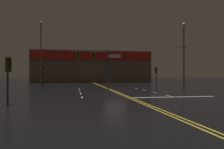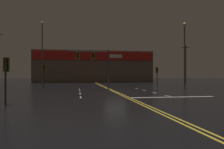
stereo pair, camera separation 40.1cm
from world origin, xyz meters
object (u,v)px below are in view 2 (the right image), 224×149
(streetlight_near_left, at_px, (185,46))
(streetlight_near_right, at_px, (42,46))
(traffic_signal_median, at_px, (93,59))
(traffic_signal_corner_southwest, at_px, (6,70))
(traffic_signal_corner_northwest, at_px, (44,71))
(traffic_signal_corner_northeast, at_px, (157,72))

(streetlight_near_left, bearing_deg, streetlight_near_right, 151.01)
(traffic_signal_median, bearing_deg, traffic_signal_corner_southwest, -119.19)
(traffic_signal_corner_northwest, relative_size, streetlight_near_left, 0.37)
(traffic_signal_median, bearing_deg, traffic_signal_corner_northeast, 33.03)
(streetlight_near_left, bearing_deg, traffic_signal_median, -168.40)
(traffic_signal_corner_northwest, distance_m, streetlight_near_right, 9.90)
(traffic_signal_corner_northeast, bearing_deg, streetlight_near_left, -59.72)
(traffic_signal_median, xyz_separation_m, traffic_signal_corner_southwest, (-6.53, -11.68, -1.59))
(traffic_signal_corner_northwest, xyz_separation_m, streetlight_near_right, (-1.54, 8.56, 4.74))
(traffic_signal_corner_northwest, bearing_deg, streetlight_near_right, 100.23)
(streetlight_near_left, distance_m, streetlight_near_right, 25.12)
(traffic_signal_corner_northeast, relative_size, traffic_signal_corner_northwest, 0.92)
(traffic_signal_median, height_order, streetlight_near_left, streetlight_near_left)
(traffic_signal_corner_northeast, relative_size, traffic_signal_corner_southwest, 1.03)
(traffic_signal_corner_northeast, xyz_separation_m, streetlight_near_left, (2.57, -4.40, 3.74))
(streetlight_near_left, relative_size, streetlight_near_right, 0.81)
(traffic_signal_median, xyz_separation_m, streetlight_near_right, (-8.29, 14.97, 3.43))
(traffic_signal_corner_northwest, distance_m, streetlight_near_left, 21.02)
(traffic_signal_corner_northeast, distance_m, traffic_signal_corner_southwest, 25.83)
(traffic_signal_corner_southwest, height_order, streetlight_near_left, streetlight_near_left)
(traffic_signal_median, relative_size, traffic_signal_corner_southwest, 1.62)
(streetlight_near_right, bearing_deg, traffic_signal_corner_northwest, -79.77)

